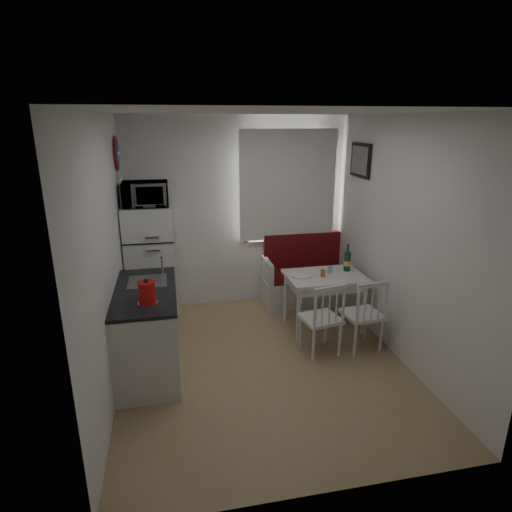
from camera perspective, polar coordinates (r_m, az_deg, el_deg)
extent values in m
cube|color=tan|center=(4.81, 1.00, -14.09)|extent=(3.00, 3.50, 0.02)
cube|color=white|center=(4.09, 1.21, 18.66)|extent=(3.00, 3.50, 0.02)
cube|color=white|center=(5.93, -2.60, 5.70)|extent=(3.00, 0.02, 2.60)
cube|color=white|center=(2.70, 9.31, -9.62)|extent=(3.00, 0.02, 2.60)
cube|color=white|center=(4.21, -19.23, -0.31)|extent=(0.02, 3.50, 2.60)
cube|color=white|center=(4.81, 18.82, 1.90)|extent=(0.02, 3.50, 2.60)
cube|color=silver|center=(5.99, 4.10, 8.95)|extent=(1.22, 0.06, 1.47)
cube|color=white|center=(5.92, 4.29, 9.33)|extent=(1.35, 0.02, 1.50)
cube|color=silver|center=(4.65, -14.21, -9.77)|extent=(0.60, 1.30, 0.86)
cube|color=black|center=(4.46, -14.64, -4.56)|extent=(0.62, 1.32, 0.03)
cube|color=#99999E|center=(4.71, -14.24, -3.81)|extent=(0.40, 0.40, 0.10)
cylinder|color=silver|center=(4.81, -12.42, -0.93)|extent=(0.02, 0.02, 0.26)
cylinder|color=#184191|center=(5.48, -17.98, 12.87)|extent=(0.03, 0.40, 0.40)
cube|color=black|center=(5.63, 13.74, 12.30)|extent=(0.04, 0.52, 0.42)
cube|color=silver|center=(6.25, 7.33, -4.45)|extent=(1.38, 0.53, 0.38)
cube|color=maroon|center=(6.16, 7.42, -2.25)|extent=(1.32, 0.49, 0.13)
cube|color=maroon|center=(6.25, 6.93, 0.94)|extent=(1.32, 0.11, 0.49)
cube|color=silver|center=(5.34, 9.19, -2.71)|extent=(0.95, 0.67, 0.04)
cube|color=silver|center=(5.37, 9.15, -3.46)|extent=(0.86, 0.58, 0.11)
cylinder|color=silver|center=(5.47, 9.01, -6.19)|extent=(0.06, 0.06, 0.67)
cube|color=silver|center=(4.87, 8.59, -8.25)|extent=(0.47, 0.45, 0.04)
cube|color=silver|center=(4.63, 9.45, -6.58)|extent=(0.39, 0.10, 0.42)
cube|color=silver|center=(5.06, 13.98, -7.57)|extent=(0.45, 0.43, 0.04)
cube|color=silver|center=(4.82, 15.06, -5.91)|extent=(0.39, 0.08, 0.43)
cube|color=white|center=(5.68, -13.81, -1.01)|extent=(0.61, 0.61, 1.52)
imported|color=white|center=(5.41, -14.53, 8.00)|extent=(0.54, 0.37, 0.30)
cylinder|color=red|center=(4.03, -14.33, -4.78)|extent=(0.19, 0.19, 0.25)
cylinder|color=#E05625|center=(5.26, 8.90, -2.25)|extent=(0.06, 0.06, 0.10)
cylinder|color=#7BBCD1|center=(5.39, 9.84, -1.80)|extent=(0.06, 0.06, 0.09)
cylinder|color=white|center=(5.25, 6.06, -2.59)|extent=(0.25, 0.25, 0.02)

